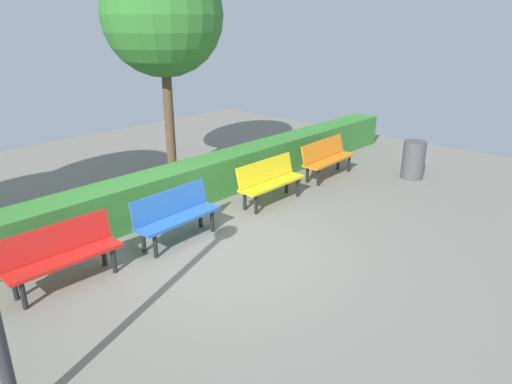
{
  "coord_description": "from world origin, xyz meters",
  "views": [
    {
      "loc": [
        4.48,
        4.9,
        3.48
      ],
      "look_at": [
        -1.29,
        -0.39,
        0.55
      ],
      "focal_mm": 32.39,
      "sensor_mm": 36.0,
      "label": 1
    }
  ],
  "objects": [
    {
      "name": "bench_red",
      "position": [
        2.13,
        -0.88,
        0.48
      ],
      "size": [
        1.59,
        0.5,
        0.86
      ],
      "rotation": [
        0.0,
        0.0,
        -0.03
      ],
      "color": "red",
      "rests_on": "ground_plane"
    },
    {
      "name": "tree_near",
      "position": [
        -1.92,
        -3.67,
        3.56
      ],
      "size": [
        2.6,
        2.6,
        4.87
      ],
      "color": "brown",
      "rests_on": "ground_plane"
    },
    {
      "name": "trash_bin",
      "position": [
        -5.54,
        0.66,
        0.44
      ],
      "size": [
        0.51,
        0.51,
        0.87
      ],
      "primitive_type": "cylinder",
      "color": "#4C4C51",
      "rests_on": "ground_plane"
    },
    {
      "name": "bench_yellow",
      "position": [
        -2.14,
        -0.8,
        0.48
      ],
      "size": [
        1.58,
        0.48,
        0.86
      ],
      "rotation": [
        0.0,
        0.0,
        -0.0
      ],
      "color": "yellow",
      "rests_on": "ground_plane"
    },
    {
      "name": "bench_blue",
      "position": [
        0.22,
        -0.81,
        0.48
      ],
      "size": [
        1.55,
        0.51,
        0.86
      ],
      "rotation": [
        0.0,
        0.0,
        0.04
      ],
      "color": "blue",
      "rests_on": "ground_plane"
    },
    {
      "name": "ground_plane",
      "position": [
        0.0,
        0.0,
        0.0
      ],
      "size": [
        17.82,
        17.82,
        0.0
      ],
      "primitive_type": "plane",
      "color": "gray"
    },
    {
      "name": "hedge_row",
      "position": [
        -0.97,
        -1.94,
        0.41
      ],
      "size": [
        13.82,
        0.7,
        0.81
      ],
      "primitive_type": "cube",
      "color": "#387F33",
      "rests_on": "ground_plane"
    },
    {
      "name": "bench_orange",
      "position": [
        -4.28,
        -0.89,
        0.48
      ],
      "size": [
        1.64,
        0.52,
        0.86
      ],
      "rotation": [
        0.0,
        0.0,
        0.03
      ],
      "color": "orange",
      "rests_on": "ground_plane"
    }
  ]
}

